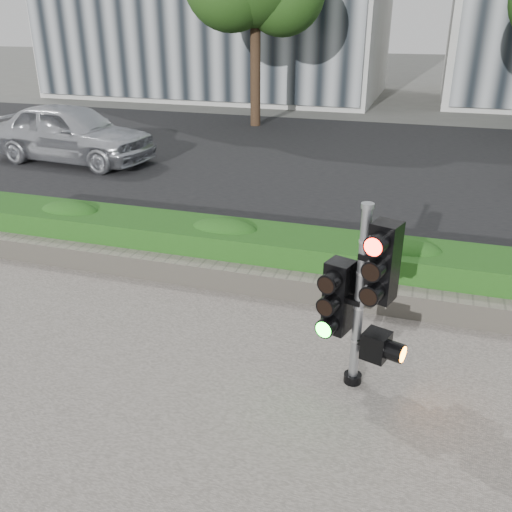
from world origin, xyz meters
TOP-DOWN VIEW (x-y plane):
  - ground at (0.00, 0.00)m, footprint 120.00×120.00m
  - road at (0.00, 10.00)m, footprint 60.00×13.00m
  - curb at (0.00, 3.15)m, footprint 60.00×0.25m
  - stone_wall at (0.00, 1.90)m, footprint 12.00×0.32m
  - hedge at (0.00, 2.55)m, footprint 12.00×1.00m
  - traffic_signal at (1.20, 0.21)m, footprint 0.76×0.62m
  - car_silver at (-7.62, 7.79)m, footprint 4.80×2.28m

SIDE VIEW (x-z plane):
  - ground at x=0.00m, z-range 0.00..0.00m
  - road at x=0.00m, z-range 0.00..0.02m
  - curb at x=0.00m, z-range 0.00..0.12m
  - stone_wall at x=0.00m, z-range 0.03..0.37m
  - hedge at x=0.00m, z-range 0.03..0.71m
  - car_silver at x=-7.62m, z-range 0.02..1.60m
  - traffic_signal at x=1.20m, z-range 0.14..2.19m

